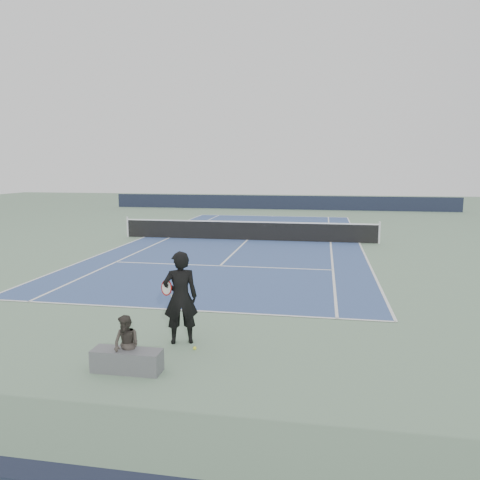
% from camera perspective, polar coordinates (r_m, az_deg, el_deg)
% --- Properties ---
extents(ground, '(80.00, 80.00, 0.00)m').
position_cam_1_polar(ground, '(23.56, 0.92, -0.01)').
color(ground, gray).
extents(court_surface, '(10.97, 23.77, 0.01)m').
position_cam_1_polar(court_surface, '(23.56, 0.92, 0.00)').
color(court_surface, '#395187').
rests_on(court_surface, ground).
extents(tennis_net, '(12.90, 0.10, 1.07)m').
position_cam_1_polar(tennis_net, '(23.49, 0.92, 1.20)').
color(tennis_net, silver).
rests_on(tennis_net, ground).
extents(windscreen_far, '(30.00, 0.25, 1.20)m').
position_cam_1_polar(windscreen_far, '(41.15, 4.91, 4.58)').
color(windscreen_far, black).
rests_on(windscreen_far, ground).
extents(tennis_player, '(0.89, 0.75, 1.95)m').
position_cam_1_polar(tennis_player, '(9.77, -7.27, -6.95)').
color(tennis_player, black).
rests_on(tennis_player, ground).
extents(tennis_ball, '(0.07, 0.07, 0.07)m').
position_cam_1_polar(tennis_ball, '(9.67, -5.54, -12.98)').
color(tennis_ball, yellow).
rests_on(tennis_ball, ground).
extents(spectator_bench, '(1.32, 0.82, 1.08)m').
position_cam_1_polar(spectator_bench, '(8.81, -13.65, -13.18)').
color(spectator_bench, '#5A5B5F').
rests_on(spectator_bench, ground).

